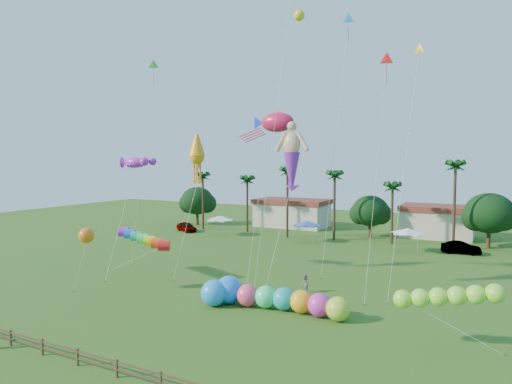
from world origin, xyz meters
The scene contains 21 objects.
ground centered at (0.00, 0.00, 0.00)m, with size 160.00×160.00×0.00m, color #285116.
tree_line centered at (3.57, 44.00, 4.28)m, with size 69.46×8.91×11.00m.
buildings_row centered at (-3.09, 50.00, 2.00)m, with size 35.00×7.00×4.00m.
tent_row centered at (-6.00, 36.33, 2.75)m, with size 31.00×4.00×0.60m.
fence centered at (0.00, -6.00, 0.61)m, with size 36.12×0.12×1.00m.
car_a centered at (-26.94, 36.60, 0.77)m, with size 1.82×4.52×1.54m, color #4C4C54.
car_b centered at (14.05, 38.05, 0.77)m, with size 1.62×4.65×1.53m, color #4C4C54.
spectator_b centered at (3.08, 13.46, 0.79)m, with size 0.77×0.60×1.57m, color gray.
caterpillar_inflatable centered at (2.73, 7.95, 0.95)m, with size 11.16×2.65×2.27m.
blue_ball centered at (-2.01, 6.58, 1.05)m, with size 2.09×2.09×2.09m, color #1B93F6.
rainbow_tube centered at (-12.24, 10.72, 3.43)m, with size 9.64×3.62×3.94m.
green_worm centered at (12.73, 5.63, 2.95)m, with size 8.95×2.36×3.64m.
orange_ball_kite centered at (-14.02, 4.63, 5.04)m, with size 1.97×1.78×5.73m.
merman_kite centered at (1.67, 13.59, 11.55)m, with size 2.91×4.91×14.51m.
fish_kite centered at (-1.15, 16.58, 15.29)m, with size 5.17×5.63×16.35m.
squid_kite centered at (-9.11, 14.50, 11.98)m, with size 2.19×4.74×14.38m.
lobster_kite centered at (-15.55, 12.43, 11.39)m, with size 4.14×5.99×12.19m.
delta_kite_red centered at (9.02, 16.82, 19.95)m, with size 1.32×4.97×20.90m.
delta_kite_yellow centered at (11.47, 17.77, 20.47)m, with size 1.89×4.88×21.57m.
delta_kite_green centered at (-17.45, 17.81, 22.16)m, with size 1.25×4.29×23.17m.
delta_kite_blue centered at (3.86, 22.61, 25.48)m, with size 1.84×4.45×26.60m.
Camera 1 is at (17.69, -23.45, 11.65)m, focal length 32.00 mm.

